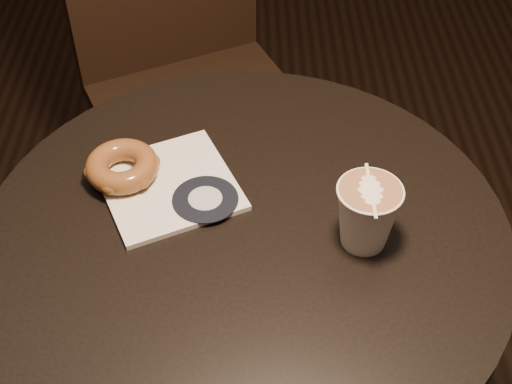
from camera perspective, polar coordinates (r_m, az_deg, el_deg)
cafe_table at (r=1.09m, az=-0.78°, el=-9.88°), size 0.70×0.70×0.75m
chair at (r=1.56m, az=-5.98°, el=11.82°), size 0.56×0.56×1.07m
pastry_bag at (r=0.99m, az=-7.00°, el=0.52°), size 0.23×0.23×0.01m
doughnut at (r=1.00m, az=-10.66°, el=2.04°), size 0.10×0.10×0.03m
latte_cup at (r=0.90m, az=8.83°, el=-1.89°), size 0.08×0.08×0.09m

